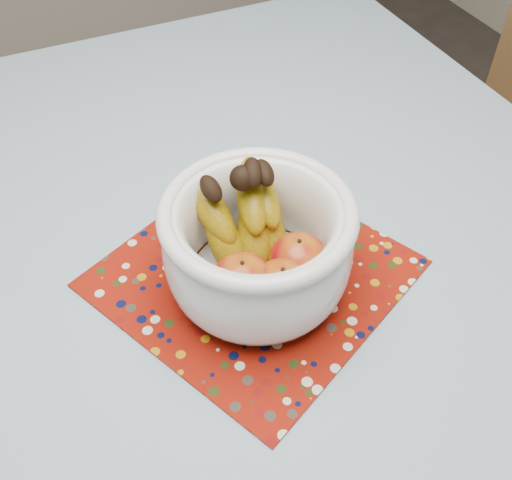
% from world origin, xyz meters
% --- Properties ---
extents(table, '(1.20, 1.20, 0.75)m').
position_xyz_m(table, '(0.00, 0.00, 0.67)').
color(table, brown).
rests_on(table, ground).
extents(tablecloth, '(1.32, 1.32, 0.01)m').
position_xyz_m(tablecloth, '(0.00, 0.00, 0.76)').
color(tablecloth, slate).
rests_on(tablecloth, table).
extents(placemat, '(0.47, 0.47, 0.00)m').
position_xyz_m(placemat, '(0.06, -0.08, 0.76)').
color(placemat, maroon).
rests_on(placemat, tablecloth).
extents(fruit_bowl, '(0.24, 0.24, 0.18)m').
position_xyz_m(fruit_bowl, '(0.05, -0.09, 0.85)').
color(fruit_bowl, white).
rests_on(fruit_bowl, placemat).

